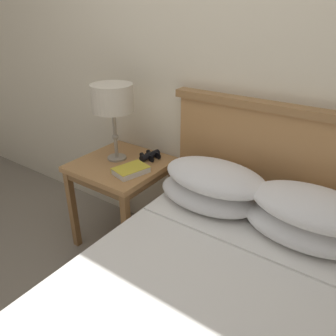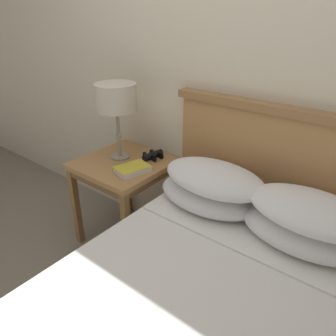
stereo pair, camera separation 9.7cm
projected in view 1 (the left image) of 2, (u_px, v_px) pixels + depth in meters
wall_back at (216, 64)px, 1.91m from camera, size 8.00×0.06×2.60m
nightstand at (122, 174)px, 2.26m from camera, size 0.58×0.58×0.65m
bed at (204, 314)px, 1.51m from camera, size 1.29×1.79×1.15m
table_lamp at (112, 100)px, 2.09m from camera, size 0.27×0.27×0.51m
book_on_nightstand at (131, 170)px, 2.07m from camera, size 0.20×0.24×0.04m
binoculars_pair at (150, 156)px, 2.27m from camera, size 0.15×0.16×0.05m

